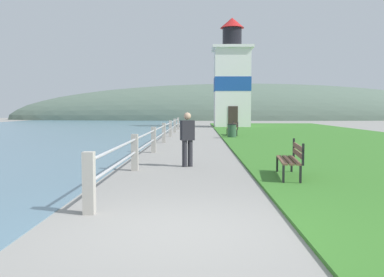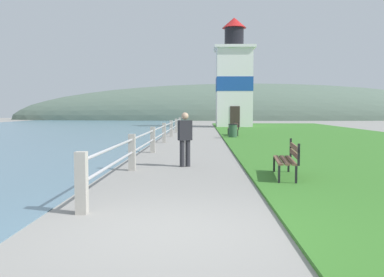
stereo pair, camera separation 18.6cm
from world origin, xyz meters
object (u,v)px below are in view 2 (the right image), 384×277
at_px(trash_bin, 233,131).
at_px(person_strolling, 185,137).
at_px(park_bench_midway, 234,128).
at_px(lighthouse, 234,81).
at_px(park_bench_near, 288,157).

bearing_deg(trash_bin, person_strolling, -100.30).
height_order(park_bench_midway, person_strolling, person_strolling).
bearing_deg(trash_bin, park_bench_midway, 83.09).
distance_m(lighthouse, person_strolling, 29.42).
bearing_deg(lighthouse, person_strolling, -96.94).
height_order(lighthouse, trash_bin, lighthouse).
relative_size(park_bench_near, park_bench_midway, 1.01).
relative_size(park_bench_midway, trash_bin, 2.14).
bearing_deg(park_bench_near, person_strolling, -35.54).
height_order(park_bench_midway, lighthouse, lighthouse).
height_order(park_bench_near, trash_bin, park_bench_near).
bearing_deg(trash_bin, park_bench_near, -88.91).
distance_m(park_bench_midway, trash_bin, 1.85).
xyz_separation_m(park_bench_midway, lighthouse, (1.01, 14.52, 3.89)).
bearing_deg(person_strolling, lighthouse, -28.32).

